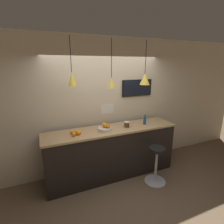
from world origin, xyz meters
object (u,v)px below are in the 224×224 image
object	(u,v)px
bar_stool	(156,162)
mounted_tv	(137,88)
juice_bottle	(145,120)
spread_jar	(127,124)
fruit_bowl	(105,128)

from	to	relation	value
bar_stool	mounted_tv	distance (m)	1.66
juice_bottle	spread_jar	world-z (taller)	juice_bottle
fruit_bowl	spread_jar	xyz separation A→B (m)	(0.48, -0.01, 0.00)
bar_stool	spread_jar	world-z (taller)	spread_jar
mounted_tv	spread_jar	bearing A→B (deg)	-138.41
juice_bottle	fruit_bowl	bearing A→B (deg)	179.53
juice_bottle	mounted_tv	xyz separation A→B (m)	(0.02, 0.41, 0.65)
fruit_bowl	juice_bottle	bearing A→B (deg)	-0.47
bar_stool	juice_bottle	xyz separation A→B (m)	(0.04, 0.54, 0.70)
bar_stool	juice_bottle	distance (m)	0.89
fruit_bowl	spread_jar	world-z (taller)	fruit_bowl
fruit_bowl	spread_jar	bearing A→B (deg)	-0.90
spread_jar	juice_bottle	bearing A→B (deg)	0.00
spread_jar	mounted_tv	bearing A→B (deg)	41.59
fruit_bowl	spread_jar	distance (m)	0.48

